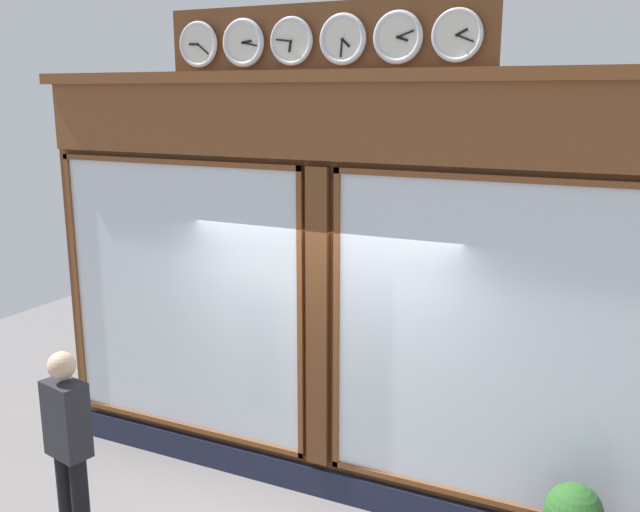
{
  "coord_description": "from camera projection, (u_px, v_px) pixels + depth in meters",
  "views": [
    {
      "loc": [
        -2.54,
        5.27,
        3.64
      ],
      "look_at": [
        0.0,
        0.0,
        2.28
      ],
      "focal_mm": 39.37,
      "sensor_mm": 36.0,
      "label": 1
    }
  ],
  "objects": [
    {
      "name": "pedestrian",
      "position": [
        68.0,
        442.0,
        5.58
      ],
      "size": [
        0.4,
        0.29,
        1.69
      ],
      "color": "black",
      "rests_on": "ground_plane"
    },
    {
      "name": "shop_facade",
      "position": [
        326.0,
        289.0,
        6.19
      ],
      "size": [
        5.96,
        0.42,
        4.34
      ],
      "color": "#5B3319",
      "rests_on": "ground_plane"
    },
    {
      "name": "planter_shrub",
      "position": [
        574.0,
        512.0,
        4.92
      ],
      "size": [
        0.41,
        0.41,
        0.41
      ],
      "primitive_type": "sphere",
      "color": "#285623",
      "rests_on": "planter_box"
    }
  ]
}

